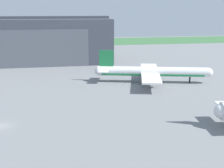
# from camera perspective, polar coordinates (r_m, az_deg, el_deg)

# --- Properties ---
(ground_plane) EXTENTS (440.00, 440.00, 0.00)m
(ground_plane) POSITION_cam_1_polar(r_m,az_deg,el_deg) (76.63, -19.89, -7.32)
(ground_plane) COLOR slate
(grass_field_strip) EXTENTS (440.00, 56.00, 0.08)m
(grass_field_strip) POSITION_cam_1_polar(r_m,az_deg,el_deg) (256.58, -13.57, 7.39)
(grass_field_strip) COLOR #3C6E3F
(grass_field_strip) RESTS_ON ground_plane
(maintenance_hangar) EXTENTS (102.12, 36.05, 22.77)m
(maintenance_hangar) POSITION_cam_1_polar(r_m,az_deg,el_deg) (164.99, -18.71, 7.58)
(maintenance_hangar) COLOR #383D47
(maintenance_hangar) RESTS_ON ground_plane
(airliner_far_left) EXTENTS (41.77, 35.61, 11.68)m
(airliner_far_left) POSITION_cam_1_polar(r_m,az_deg,el_deg) (114.35, 7.33, 2.22)
(airliner_far_left) COLOR white
(airliner_far_left) RESTS_ON ground_plane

